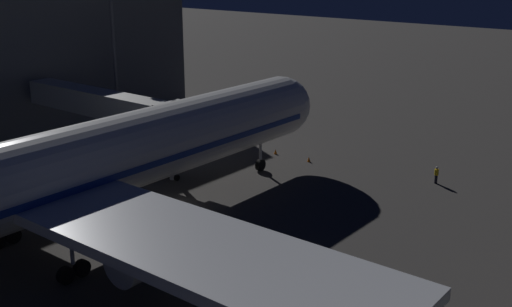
{
  "coord_description": "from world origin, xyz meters",
  "views": [
    {
      "loc": [
        -37.46,
        35.33,
        20.76
      ],
      "look_at": [
        -3.0,
        -8.1,
        3.5
      ],
      "focal_mm": 44.54,
      "sensor_mm": 36.0,
      "label": 1
    }
  ],
  "objects_px": {
    "apron_floodlight_mast": "(113,37)",
    "airliner_at_gate": "(51,176)",
    "traffic_cone_nose_port": "(309,159)",
    "traffic_cone_nose_starboard": "(276,152)",
    "jet_bridge": "(118,107)",
    "ground_crew_by_belt_loader": "(436,174)"
  },
  "relations": [
    {
      "from": "apron_floodlight_mast",
      "to": "airliner_at_gate",
      "type": "bearing_deg",
      "value": 133.39
    },
    {
      "from": "traffic_cone_nose_port",
      "to": "traffic_cone_nose_starboard",
      "type": "height_order",
      "value": "same"
    },
    {
      "from": "jet_bridge",
      "to": "ground_crew_by_belt_loader",
      "type": "height_order",
      "value": "jet_bridge"
    },
    {
      "from": "ground_crew_by_belt_loader",
      "to": "jet_bridge",
      "type": "bearing_deg",
      "value": 27.83
    },
    {
      "from": "airliner_at_gate",
      "to": "ground_crew_by_belt_loader",
      "type": "xyz_separation_m",
      "value": [
        -15.45,
        -31.46,
        -5.05
      ]
    },
    {
      "from": "jet_bridge",
      "to": "traffic_cone_nose_port",
      "type": "bearing_deg",
      "value": -139.17
    },
    {
      "from": "traffic_cone_nose_port",
      "to": "airliner_at_gate",
      "type": "bearing_deg",
      "value": 85.73
    },
    {
      "from": "traffic_cone_nose_port",
      "to": "apron_floodlight_mast",
      "type": "bearing_deg",
      "value": 5.15
    },
    {
      "from": "apron_floodlight_mast",
      "to": "traffic_cone_nose_starboard",
      "type": "height_order",
      "value": "apron_floodlight_mast"
    },
    {
      "from": "ground_crew_by_belt_loader",
      "to": "traffic_cone_nose_starboard",
      "type": "height_order",
      "value": "ground_crew_by_belt_loader"
    },
    {
      "from": "traffic_cone_nose_port",
      "to": "ground_crew_by_belt_loader",
      "type": "bearing_deg",
      "value": -171.46
    },
    {
      "from": "airliner_at_gate",
      "to": "jet_bridge",
      "type": "xyz_separation_m",
      "value": [
        12.69,
        -16.6,
        0.11
      ]
    },
    {
      "from": "airliner_at_gate",
      "to": "traffic_cone_nose_port",
      "type": "relative_size",
      "value": 111.8
    },
    {
      "from": "apron_floodlight_mast",
      "to": "ground_crew_by_belt_loader",
      "type": "relative_size",
      "value": 11.53
    },
    {
      "from": "traffic_cone_nose_starboard",
      "to": "apron_floodlight_mast",
      "type": "bearing_deg",
      "value": 6.11
    },
    {
      "from": "apron_floodlight_mast",
      "to": "ground_crew_by_belt_loader",
      "type": "xyz_separation_m",
      "value": [
        -40.95,
        -4.49,
        -10.33
      ]
    },
    {
      "from": "airliner_at_gate",
      "to": "traffic_cone_nose_port",
      "type": "xyz_separation_m",
      "value": [
        -2.2,
        -29.47,
        -5.71
      ]
    },
    {
      "from": "airliner_at_gate",
      "to": "apron_floodlight_mast",
      "type": "relative_size",
      "value": 3.14
    },
    {
      "from": "airliner_at_gate",
      "to": "traffic_cone_nose_starboard",
      "type": "xyz_separation_m",
      "value": [
        2.2,
        -29.47,
        -5.71
      ]
    },
    {
      "from": "traffic_cone_nose_starboard",
      "to": "airliner_at_gate",
      "type": "bearing_deg",
      "value": 94.27
    },
    {
      "from": "airliner_at_gate",
      "to": "traffic_cone_nose_port",
      "type": "distance_m",
      "value": 30.1
    },
    {
      "from": "airliner_at_gate",
      "to": "apron_floodlight_mast",
      "type": "xyz_separation_m",
      "value": [
        25.5,
        -26.97,
        5.28
      ]
    }
  ]
}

